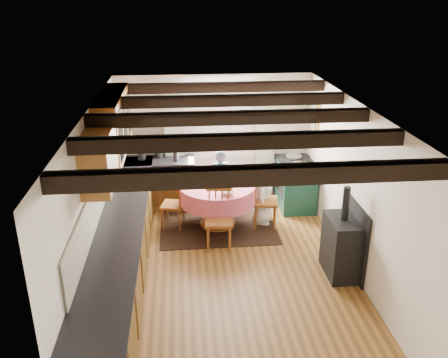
{
  "coord_description": "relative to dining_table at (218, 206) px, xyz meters",
  "views": [
    {
      "loc": [
        -0.63,
        -5.82,
        3.84
      ],
      "look_at": [
        0.0,
        0.8,
        1.15
      ],
      "focal_mm": 37.98,
      "sensor_mm": 36.0,
      "label": 1
    }
  ],
  "objects": [
    {
      "name": "base_cabinet_back",
      "position": [
        -1.01,
        0.97,
        0.05
      ],
      "size": [
        1.3,
        0.6,
        0.88
      ],
      "primitive_type": "cube",
      "color": "brown",
      "rests_on": "floor"
    },
    {
      "name": "beam_a",
      "position": [
        0.04,
        -3.48,
        1.92
      ],
      "size": [
        3.6,
        0.16,
        0.16
      ],
      "primitive_type": "cube",
      "color": "black",
      "rests_on": "ceiling"
    },
    {
      "name": "rug",
      "position": [
        -0.0,
        0.0,
        -0.38
      ],
      "size": [
        1.97,
        1.54,
        0.01
      ],
      "primitive_type": "cube",
      "color": "black",
      "rests_on": "floor"
    },
    {
      "name": "wall_back",
      "position": [
        0.04,
        1.27,
        0.81
      ],
      "size": [
        3.6,
        0.0,
        2.4
      ],
      "primitive_type": "cube",
      "color": "silver",
      "rests_on": "ground"
    },
    {
      "name": "wall_left",
      "position": [
        -1.76,
        -1.48,
        0.81
      ],
      "size": [
        0.0,
        5.5,
        2.4
      ],
      "primitive_type": "cube",
      "color": "silver",
      "rests_on": "ground"
    },
    {
      "name": "curtain_left",
      "position": [
        -0.71,
        1.17,
        0.71
      ],
      "size": [
        0.35,
        0.1,
        2.1
      ],
      "primitive_type": "cube",
      "color": "beige",
      "rests_on": "wall_back"
    },
    {
      "name": "curtain_rod",
      "position": [
        0.14,
        1.17,
        1.81
      ],
      "size": [
        2.0,
        0.03,
        0.03
      ],
      "primitive_type": "cylinder",
      "rotation": [
        0.0,
        1.57,
        0.0
      ],
      "color": "black",
      "rests_on": "wall_back"
    },
    {
      "name": "bowl_b",
      "position": [
        0.12,
        -0.41,
        0.42
      ],
      "size": [
        0.29,
        0.29,
        0.07
      ],
      "primitive_type": "imported",
      "rotation": [
        0.0,
        0.0,
        4.22
      ],
      "color": "silver",
      "rests_on": "dining_table"
    },
    {
      "name": "canister_slim",
      "position": [
        -0.69,
        0.84,
        0.67
      ],
      "size": [
        0.09,
        0.09,
        0.26
      ],
      "primitive_type": "cylinder",
      "color": "#262628",
      "rests_on": "worktop_back"
    },
    {
      "name": "dining_table",
      "position": [
        0.0,
        0.0,
        0.0
      ],
      "size": [
        1.28,
        1.28,
        0.77
      ],
      "primitive_type": null,
      "color": "#B6547A",
      "rests_on": "floor"
    },
    {
      "name": "window_frame",
      "position": [
        0.14,
        1.25,
        1.21
      ],
      "size": [
        1.34,
        0.03,
        1.54
      ],
      "primitive_type": "cube",
      "color": "white",
      "rests_on": "wall_back"
    },
    {
      "name": "aga_range",
      "position": [
        1.51,
        0.69,
        0.06
      ],
      "size": [
        0.63,
        0.97,
        0.89
      ],
      "primitive_type": null,
      "color": "#133F31",
      "rests_on": "floor"
    },
    {
      "name": "splash_back",
      "position": [
        -0.96,
        1.25,
        0.81
      ],
      "size": [
        1.4,
        0.02,
        0.55
      ],
      "primitive_type": "cube",
      "color": "beige",
      "rests_on": "wall_back"
    },
    {
      "name": "bowl_a",
      "position": [
        0.3,
        0.22,
        0.41
      ],
      "size": [
        0.28,
        0.28,
        0.05
      ],
      "primitive_type": "imported",
      "rotation": [
        0.0,
        0.0,
        0.93
      ],
      "color": "silver",
      "rests_on": "dining_table"
    },
    {
      "name": "canister_tall",
      "position": [
        -1.31,
        0.99,
        0.66
      ],
      "size": [
        0.14,
        0.14,
        0.24
      ],
      "primitive_type": "cylinder",
      "color": "#262628",
      "rests_on": "worktop_back"
    },
    {
      "name": "wall_picture",
      "position": [
        1.81,
        0.82,
        1.31
      ],
      "size": [
        0.04,
        0.5,
        0.6
      ],
      "primitive_type": "cube",
      "color": "gold",
      "rests_on": "wall_right"
    },
    {
      "name": "canister_wide",
      "position": [
        -1.0,
        1.06,
        0.62
      ],
      "size": [
        0.16,
        0.16,
        0.18
      ],
      "primitive_type": "cylinder",
      "color": "#262628",
      "rests_on": "worktop_back"
    },
    {
      "name": "worktop_left",
      "position": [
        -1.44,
        -1.48,
        0.51
      ],
      "size": [
        0.64,
        5.3,
        0.04
      ],
      "primitive_type": "cube",
      "color": "black",
      "rests_on": "base_cabinet_left"
    },
    {
      "name": "curtain_right",
      "position": [
        0.99,
        1.17,
        0.71
      ],
      "size": [
        0.35,
        0.1,
        2.1
      ],
      "primitive_type": "cube",
      "color": "beige",
      "rests_on": "wall_back"
    },
    {
      "name": "beam_e",
      "position": [
        0.04,
        0.52,
        1.92
      ],
      "size": [
        3.6,
        0.16,
        0.16
      ],
      "primitive_type": "cube",
      "color": "black",
      "rests_on": "ceiling"
    },
    {
      "name": "chair_left",
      "position": [
        -0.76,
        0.05,
        0.06
      ],
      "size": [
        0.48,
        0.46,
        0.89
      ],
      "primitive_type": null,
      "rotation": [
        0.0,
        0.0,
        -1.81
      ],
      "color": "brown",
      "rests_on": "floor"
    },
    {
      "name": "wall_plate",
      "position": [
        1.09,
        1.24,
        1.31
      ],
      "size": [
        0.3,
        0.02,
        0.3
      ],
      "primitive_type": "cylinder",
      "rotation": [
        1.57,
        0.0,
        0.0
      ],
      "color": "silver",
      "rests_on": "wall_back"
    },
    {
      "name": "splash_left",
      "position": [
        -1.74,
        -1.18,
        0.81
      ],
      "size": [
        0.02,
        4.5,
        0.55
      ],
      "primitive_type": "cube",
      "color": "beige",
      "rests_on": "wall_left"
    },
    {
      "name": "floor",
      "position": [
        0.04,
        -1.48,
        -0.39
      ],
      "size": [
        3.6,
        5.5,
        0.0
      ],
      "primitive_type": "cube",
      "color": "brown",
      "rests_on": "ground"
    },
    {
      "name": "ceiling",
      "position": [
        0.04,
        -1.48,
        2.01
      ],
      "size": [
        3.6,
        5.5,
        0.0
      ],
      "primitive_type": "cube",
      "color": "white",
      "rests_on": "ground"
    },
    {
      "name": "beam_d",
      "position": [
        0.04,
        -0.48,
        1.92
      ],
      "size": [
        3.6,
        0.16,
        0.16
      ],
      "primitive_type": "cube",
      "color": "black",
      "rests_on": "ceiling"
    },
    {
      "name": "base_cabinet_left",
      "position": [
        -1.46,
        -1.48,
        0.05
      ],
      "size": [
        0.6,
        5.3,
        0.88
      ],
      "primitive_type": "cube",
      "color": "brown",
      "rests_on": "floor"
    },
    {
      "name": "wall_cabinet_solid",
      "position": [
        -1.59,
        -1.78,
        1.51
      ],
      "size": [
        0.34,
        0.9,
        0.7
      ],
      "primitive_type": "cube",
      "color": "brown",
      "rests_on": "wall_left"
    },
    {
      "name": "child_far",
      "position": [
        0.09,
        0.58,
        0.21
      ],
      "size": [
        0.47,
        0.34,
        1.19
      ],
      "primitive_type": "imported",
      "rotation": [
        0.0,
        0.0,
        3.27
      ],
      "color": "#374A58",
      "rests_on": "floor"
    },
    {
      "name": "wall_cabinet_glass",
      "position": [
        -1.59,
        -0.28,
        1.56
      ],
      "size": [
        0.34,
        1.8,
        0.9
      ],
      "primitive_type": "cube",
      "color": "brown",
      "rests_on": "wall_left"
    },
    {
      "name": "child_right",
      "position": [
        0.78,
        0.06,
        0.16
      ],
      "size": [
        0.48,
        0.61,
        1.09
      ],
      "primitive_type": "imported",
      "rotation": [
        0.0,
        0.0,
        1.3
      ],
      "color": "white",
      "rests_on": "floor"
    },
    {
      "name": "window_pane",
      "position": [
        0.14,
        1.26,
        1.21
      ],
      "size": [
        1.2,
        0.01,
        1.4
      ],
      "primitive_type": "cube",
      "color": "white",
      "rests_on": "wall_back"
    },
    {
      "name": "beam_c",
      "position": [
        0.04,
        -1.48,
        1.92
      ],
      "size": [
        3.6,
        0.16,
        0.16
      ],
      "primitive_type": "cube",
      "color": "black",
      "rests_on": "ceiling"
    },
    {
      "name": "worktop_back",
      "position": [
        -1.01,
        0.95,
        0.51
      ],
      "size": [
        1.3,
        0.64,
        0.04
      ],
      "primitive_type": "cube",
      "color": "black",
      "rests_on": "base_cabinet_back"
    },
    {
      "name": "wall_front",
      "position": [
        0.04,
        -4.23,
        0.81
      ],
      "size": [
        3.6,
        0.0,
        2.4
      ],
      "primitive_type": "cube",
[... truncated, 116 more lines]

